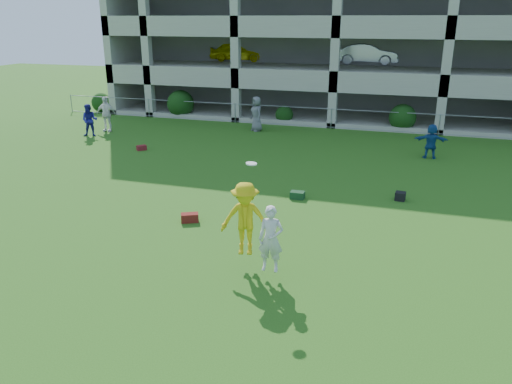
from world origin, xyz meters
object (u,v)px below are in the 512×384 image
(bystander_d, at_px, (431,141))
(crate_d, at_px, (400,196))
(bystander_c, at_px, (257,114))
(parking_garage, at_px, (355,20))
(frisbee_contest, at_px, (250,223))
(bystander_b, at_px, (106,114))
(bystander_a, at_px, (90,120))

(bystander_d, relative_size, crate_d, 4.61)
(bystander_c, distance_m, parking_garage, 12.42)
(frisbee_contest, bearing_deg, bystander_d, 70.38)
(bystander_b, height_order, frisbee_contest, frisbee_contest)
(bystander_b, relative_size, parking_garage, 0.07)
(bystander_c, height_order, bystander_d, bystander_c)
(bystander_b, relative_size, bystander_d, 1.23)
(bystander_a, bearing_deg, bystander_d, -18.67)
(crate_d, xyz_separation_m, frisbee_contest, (-3.51, -6.56, 1.16))
(bystander_c, height_order, frisbee_contest, frisbee_contest)
(bystander_b, xyz_separation_m, bystander_d, (17.64, -0.58, -0.19))
(bystander_b, bearing_deg, crate_d, -30.70)
(bystander_b, relative_size, bystander_c, 1.01)
(bystander_c, xyz_separation_m, parking_garage, (3.99, 10.63, 5.03))
(bystander_c, distance_m, crate_d, 12.74)
(bystander_c, xyz_separation_m, crate_d, (8.39, -9.54, -0.83))
(bystander_c, distance_m, bystander_d, 10.01)
(bystander_b, distance_m, crate_d, 17.95)
(bystander_b, xyz_separation_m, parking_garage, (12.16, 13.31, 5.02))
(parking_garage, bearing_deg, bystander_b, -132.41)
(bystander_c, bearing_deg, bystander_d, 27.53)
(bystander_b, bearing_deg, bystander_c, 9.95)
(frisbee_contest, bearing_deg, parking_garage, 91.93)
(frisbee_contest, xyz_separation_m, parking_garage, (-0.90, 26.73, 4.70))
(bystander_b, relative_size, frisbee_contest, 0.75)
(crate_d, bearing_deg, bystander_d, 80.32)
(bystander_a, bearing_deg, parking_garage, 28.84)
(bystander_a, distance_m, crate_d, 17.58)
(bystander_d, bearing_deg, crate_d, 77.76)
(parking_garage, bearing_deg, bystander_d, -68.47)
(bystander_d, bearing_deg, bystander_c, -21.56)
(bystander_b, bearing_deg, frisbee_contest, -53.98)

